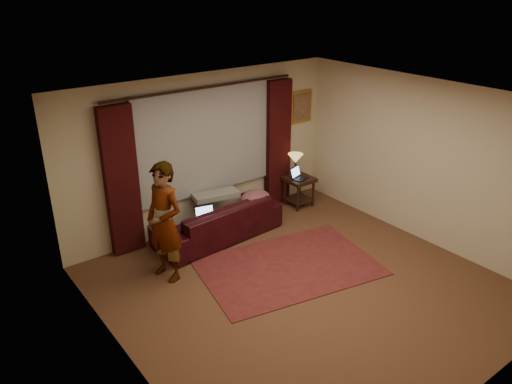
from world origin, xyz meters
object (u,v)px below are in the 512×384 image
sofa (218,213)px  laptop_table (300,173)px  laptop_sofa (207,216)px  tiffany_lamp (295,165)px  end_table (299,192)px  person (164,222)px

sofa → laptop_table: sofa is taller
laptop_sofa → laptop_table: 2.17m
laptop_sofa → tiffany_lamp: tiffany_lamp is taller
sofa → laptop_table: size_ratio=6.62×
laptop_sofa → laptop_table: bearing=18.7°
sofa → laptop_table: 1.86m
end_table → laptop_table: laptop_table is taller
person → sofa: bearing=100.4°
laptop_table → laptop_sofa: bearing=168.0°
laptop_sofa → tiffany_lamp: bearing=22.3°
laptop_sofa → laptop_table: laptop_table is taller
sofa → person: person is taller
end_table → laptop_sofa: bearing=-172.7°
laptop_sofa → tiffany_lamp: size_ratio=0.79×
end_table → laptop_table: size_ratio=1.74×
tiffany_lamp → laptop_table: (0.01, -0.14, -0.11)m
laptop_sofa → end_table: laptop_sofa is taller
sofa → person: bearing=20.5°
person → laptop_sofa: bearing=99.5°
laptop_table → tiffany_lamp: bearing=74.4°
end_table → tiffany_lamp: tiffany_lamp is taller
sofa → laptop_sofa: (-0.31, -0.16, 0.12)m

